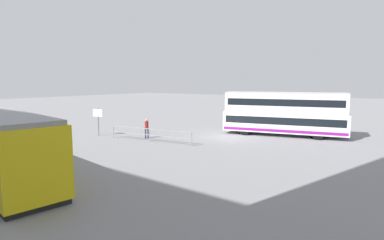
{
  "coord_description": "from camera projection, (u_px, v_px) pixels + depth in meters",
  "views": [
    {
      "loc": [
        -12.36,
        24.37,
        4.88
      ],
      "look_at": [
        0.93,
        4.22,
        1.91
      ],
      "focal_mm": 29.27,
      "sensor_mm": 36.0,
      "label": 1
    }
  ],
  "objects": [
    {
      "name": "ground_plane",
      "position": [
        227.0,
        137.0,
        27.55
      ],
      "size": [
        160.0,
        160.0,
        0.0
      ],
      "primitive_type": "plane",
      "color": "gray"
    },
    {
      "name": "double_decker_bus",
      "position": [
        284.0,
        114.0,
        28.23
      ],
      "size": [
        10.97,
        4.45,
        3.93
      ],
      "color": "white",
      "rests_on": "ground"
    },
    {
      "name": "pedestrian_near_railing",
      "position": [
        147.0,
        127.0,
        27.02
      ],
      "size": [
        0.44,
        0.44,
        1.69
      ],
      "color": "#33384C",
      "rests_on": "ground"
    },
    {
      "name": "pedestrian_railing",
      "position": [
        150.0,
        133.0,
        25.48
      ],
      "size": [
        7.75,
        0.84,
        1.08
      ],
      "color": "gray",
      "rests_on": "ground"
    },
    {
      "name": "info_sign",
      "position": [
        98.0,
        117.0,
        28.21
      ],
      "size": [
        0.93,
        0.32,
        2.52
      ],
      "color": "slate",
      "rests_on": "ground"
    }
  ]
}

